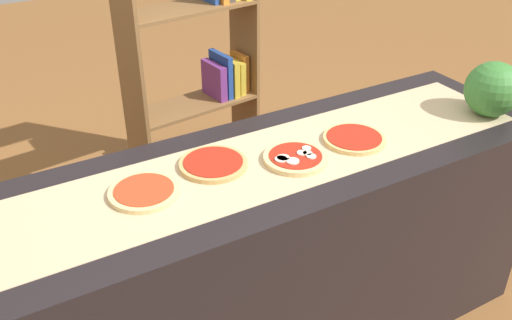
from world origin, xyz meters
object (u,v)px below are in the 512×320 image
object	(u,v)px
pizza_plain_0	(144,192)
pizza_mozzarella_2	(295,158)
pizza_plain_3	(354,139)
watermelon	(493,89)
bookshelf	(205,58)
pizza_plain_1	(213,164)

from	to	relation	value
pizza_plain_0	pizza_mozzarella_2	world-z (taller)	pizza_mozzarella_2
pizza_plain_3	watermelon	world-z (taller)	watermelon
pizza_plain_0	bookshelf	bearing A→B (deg)	57.04
pizza_mozzarella_2	bookshelf	distance (m)	1.31
pizza_mozzarella_2	bookshelf	xyz separation A→B (m)	(0.26, 1.28, -0.10)
bookshelf	pizza_plain_1	bearing A→B (deg)	-114.01
pizza_plain_3	watermelon	bearing A→B (deg)	-8.28
pizza_mozzarella_2	watermelon	size ratio (longest dim) A/B	1.03
watermelon	bookshelf	size ratio (longest dim) A/B	0.13
pizza_plain_1	pizza_plain_3	world-z (taller)	same
pizza_plain_1	watermelon	distance (m)	1.16
pizza_plain_1	watermelon	xyz separation A→B (m)	(1.14, -0.19, 0.10)
pizza_plain_1	pizza_mozzarella_2	xyz separation A→B (m)	(0.27, -0.11, 0.00)
pizza_plain_1	bookshelf	world-z (taller)	bookshelf
pizza_mozzarella_2	pizza_plain_1	bearing A→B (deg)	157.58
pizza_plain_0	pizza_plain_1	distance (m)	0.27
pizza_plain_0	watermelon	distance (m)	1.42
watermelon	bookshelf	xyz separation A→B (m)	(-0.62, 1.36, -0.20)
pizza_plain_0	watermelon	world-z (taller)	watermelon
watermelon	bookshelf	world-z (taller)	bookshelf
pizza_plain_0	pizza_plain_3	world-z (taller)	same
pizza_plain_1	pizza_plain_0	bearing A→B (deg)	-170.69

